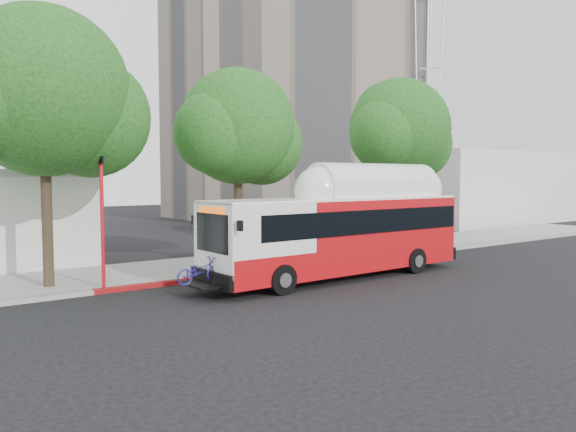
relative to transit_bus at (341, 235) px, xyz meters
name	(u,v)px	position (x,y,z in m)	size (l,w,h in m)	color
ground	(348,285)	(-0.80, -1.29, -1.68)	(120.00, 120.00, 0.00)	black
sidewalk	(251,261)	(-0.80, 5.21, -1.61)	(60.00, 5.00, 0.15)	gray
curb_strip	(285,269)	(-0.80, 2.61, -1.61)	(60.00, 0.30, 0.15)	gray
red_curb_segment	(223,276)	(-3.80, 2.61, -1.60)	(10.00, 0.32, 0.16)	maroon
street_tree_left	(58,100)	(-9.33, 4.27, 4.92)	(6.67, 5.80, 9.74)	#2D2116
street_tree_mid	(245,132)	(-1.40, 4.77, 4.22)	(5.75, 5.00, 8.62)	#2D2116
street_tree_right	(404,134)	(8.64, 4.57, 4.57)	(6.21, 5.40, 9.18)	#2D2116
apartment_tower	(288,30)	(17.20, 26.71, 15.94)	(18.00, 18.00, 37.00)	tan
horizon_block	(473,187)	(29.20, 14.71, 1.32)	(20.00, 12.00, 6.00)	silver
transit_bus	(341,235)	(0.00, 0.00, 0.00)	(12.23, 2.85, 3.60)	#B90C11
signal_pole	(102,223)	(-8.35, 2.86, 0.70)	(0.13, 0.44, 4.63)	red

